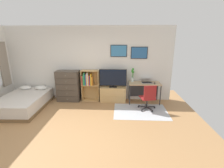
{
  "coord_description": "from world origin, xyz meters",
  "views": [
    {
      "loc": [
        1.17,
        -3.49,
        2.28
      ],
      "look_at": [
        0.91,
        1.5,
        0.85
      ],
      "focal_mm": 25.98,
      "sensor_mm": 36.0,
      "label": 1
    }
  ],
  "objects_px": {
    "television": "(113,78)",
    "bed": "(24,102)",
    "bookshelf": "(89,83)",
    "tv_stand": "(113,94)",
    "dresser": "(68,86)",
    "bamboo_vase": "(133,75)",
    "laptop": "(146,81)",
    "computer_mouse": "(155,83)",
    "office_chair": "(148,97)",
    "desk": "(144,86)"
  },
  "relations": [
    {
      "from": "dresser",
      "to": "tv_stand",
      "type": "bearing_deg",
      "value": 0.52
    },
    {
      "from": "bookshelf",
      "to": "tv_stand",
      "type": "relative_size",
      "value": 1.22
    },
    {
      "from": "tv_stand",
      "to": "dresser",
      "type": "bearing_deg",
      "value": -179.48
    },
    {
      "from": "tv_stand",
      "to": "bookshelf",
      "type": "bearing_deg",
      "value": 177.03
    },
    {
      "from": "bookshelf",
      "to": "television",
      "type": "bearing_deg",
      "value": -4.42
    },
    {
      "from": "laptop",
      "to": "bed",
      "type": "bearing_deg",
      "value": -175.2
    },
    {
      "from": "bed",
      "to": "bookshelf",
      "type": "height_order",
      "value": "bookshelf"
    },
    {
      "from": "television",
      "to": "office_chair",
      "type": "xyz_separation_m",
      "value": [
        1.17,
        -0.72,
        -0.42
      ]
    },
    {
      "from": "dresser",
      "to": "tv_stand",
      "type": "height_order",
      "value": "dresser"
    },
    {
      "from": "bamboo_vase",
      "to": "dresser",
      "type": "bearing_deg",
      "value": -177.99
    },
    {
      "from": "dresser",
      "to": "office_chair",
      "type": "height_order",
      "value": "dresser"
    },
    {
      "from": "bookshelf",
      "to": "office_chair",
      "type": "relative_size",
      "value": 1.34
    },
    {
      "from": "bookshelf",
      "to": "television",
      "type": "relative_size",
      "value": 1.18
    },
    {
      "from": "bookshelf",
      "to": "bamboo_vase",
      "type": "height_order",
      "value": "bamboo_vase"
    },
    {
      "from": "tv_stand",
      "to": "bamboo_vase",
      "type": "relative_size",
      "value": 1.88
    },
    {
      "from": "television",
      "to": "bamboo_vase",
      "type": "bearing_deg",
      "value": 7.29
    },
    {
      "from": "laptop",
      "to": "dresser",
      "type": "bearing_deg",
      "value": 174.5
    },
    {
      "from": "television",
      "to": "bamboo_vase",
      "type": "height_order",
      "value": "bamboo_vase"
    },
    {
      "from": "television",
      "to": "laptop",
      "type": "distance_m",
      "value": 1.2
    },
    {
      "from": "laptop",
      "to": "computer_mouse",
      "type": "bearing_deg",
      "value": -35.79
    },
    {
      "from": "tv_stand",
      "to": "bamboo_vase",
      "type": "distance_m",
      "value": 1.02
    },
    {
      "from": "bookshelf",
      "to": "television",
      "type": "distance_m",
      "value": 0.91
    },
    {
      "from": "desk",
      "to": "dresser",
      "type": "bearing_deg",
      "value": -179.67
    },
    {
      "from": "dresser",
      "to": "bamboo_vase",
      "type": "distance_m",
      "value": 2.4
    },
    {
      "from": "desk",
      "to": "computer_mouse",
      "type": "distance_m",
      "value": 0.4
    },
    {
      "from": "television",
      "to": "desk",
      "type": "distance_m",
      "value": 1.16
    },
    {
      "from": "dresser",
      "to": "desk",
      "type": "xyz_separation_m",
      "value": [
        2.78,
        0.02,
        0.03
      ]
    },
    {
      "from": "tv_stand",
      "to": "computer_mouse",
      "type": "bearing_deg",
      "value": -5.37
    },
    {
      "from": "bookshelf",
      "to": "office_chair",
      "type": "height_order",
      "value": "bookshelf"
    },
    {
      "from": "bookshelf",
      "to": "bed",
      "type": "bearing_deg",
      "value": -158.12
    },
    {
      "from": "television",
      "to": "laptop",
      "type": "xyz_separation_m",
      "value": [
        1.2,
        0.03,
        -0.08
      ]
    },
    {
      "from": "laptop",
      "to": "computer_mouse",
      "type": "relative_size",
      "value": 4.24
    },
    {
      "from": "laptop",
      "to": "computer_mouse",
      "type": "distance_m",
      "value": 0.31
    },
    {
      "from": "television",
      "to": "computer_mouse",
      "type": "distance_m",
      "value": 1.47
    },
    {
      "from": "dresser",
      "to": "office_chair",
      "type": "xyz_separation_m",
      "value": [
        2.82,
        -0.72,
        -0.11
      ]
    },
    {
      "from": "bed",
      "to": "tv_stand",
      "type": "relative_size",
      "value": 2.14
    },
    {
      "from": "dresser",
      "to": "computer_mouse",
      "type": "relative_size",
      "value": 10.89
    },
    {
      "from": "tv_stand",
      "to": "television",
      "type": "relative_size",
      "value": 0.96
    },
    {
      "from": "television",
      "to": "bed",
      "type": "bearing_deg",
      "value": -165.53
    },
    {
      "from": "dresser",
      "to": "bed",
      "type": "bearing_deg",
      "value": -149.37
    },
    {
      "from": "tv_stand",
      "to": "bamboo_vase",
      "type": "xyz_separation_m",
      "value": [
        0.71,
        0.07,
        0.73
      ]
    },
    {
      "from": "tv_stand",
      "to": "computer_mouse",
      "type": "height_order",
      "value": "computer_mouse"
    },
    {
      "from": "bookshelf",
      "to": "bamboo_vase",
      "type": "bearing_deg",
      "value": 0.79
    },
    {
      "from": "television",
      "to": "computer_mouse",
      "type": "xyz_separation_m",
      "value": [
        1.46,
        -0.12,
        -0.12
      ]
    },
    {
      "from": "office_chair",
      "to": "laptop",
      "type": "height_order",
      "value": "laptop"
    },
    {
      "from": "desk",
      "to": "office_chair",
      "type": "relative_size",
      "value": 1.29
    },
    {
      "from": "bookshelf",
      "to": "television",
      "type": "height_order",
      "value": "television"
    },
    {
      "from": "television",
      "to": "tv_stand",
      "type": "bearing_deg",
      "value": 90.0
    },
    {
      "from": "bed",
      "to": "dresser",
      "type": "xyz_separation_m",
      "value": [
        1.3,
        0.77,
        0.34
      ]
    },
    {
      "from": "bed",
      "to": "desk",
      "type": "height_order",
      "value": "desk"
    }
  ]
}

